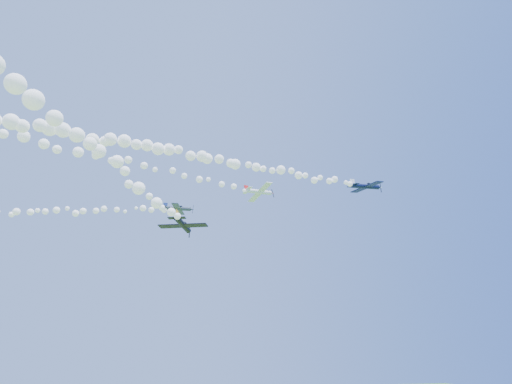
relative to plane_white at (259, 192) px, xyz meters
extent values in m
cylinder|color=white|center=(-0.22, -0.09, -0.03)|extent=(5.78, 4.59, 1.55)
cone|color=white|center=(3.03, 1.16, 0.32)|extent=(1.19, 1.17, 0.95)
cone|color=#AE1413|center=(3.48, 1.33, 0.37)|extent=(0.47, 0.44, 0.34)
cube|color=black|center=(3.36, 1.28, 0.36)|extent=(0.48, 0.60, 2.00)
cube|color=white|center=(0.05, -0.02, -0.12)|extent=(4.06, 7.84, 2.44)
cube|color=white|center=(-2.93, -1.11, -0.27)|extent=(1.76, 2.89, 0.92)
cube|color=#AE1413|center=(-3.12, -1.01, 0.29)|extent=(1.22, 0.73, 1.37)
sphere|color=black|center=(0.55, 0.33, 0.46)|extent=(1.11, 1.15, 1.03)
cylinder|color=#0D1339|center=(19.44, -11.30, -1.26)|extent=(6.91, 2.00, 1.63)
cone|color=#0D1339|center=(23.01, -10.54, -0.89)|extent=(1.01, 1.03, 0.98)
cone|color=white|center=(23.51, -10.43, -0.84)|extent=(0.41, 0.37, 0.35)
cube|color=black|center=(23.38, -10.46, -0.85)|extent=(0.27, 0.33, 2.15)
cube|color=#0D1339|center=(19.72, -11.23, -1.36)|extent=(3.46, 8.53, 0.79)
cube|color=#0D1339|center=(16.46, -11.94, -1.51)|extent=(1.58, 3.08, 0.35)
cube|color=white|center=(16.32, -12.01, -0.90)|extent=(1.18, 0.43, 1.46)
sphere|color=black|center=(20.34, -11.14, -0.73)|extent=(1.04, 1.03, 0.94)
cylinder|color=#353E4D|center=(-17.55, -1.24, -5.48)|extent=(5.53, 1.96, 1.13)
cone|color=#353E4D|center=(-14.70, -2.01, -5.68)|extent=(0.83, 0.86, 0.77)
cone|color=navy|center=(-14.31, -2.11, -5.71)|extent=(0.34, 0.31, 0.27)
cube|color=black|center=(-14.41, -2.08, -5.70)|extent=(0.21, 0.17, 1.73)
cube|color=#353E4D|center=(-17.34, -1.30, -5.60)|extent=(3.05, 6.86, 0.49)
cube|color=#353E4D|center=(-19.91, -0.60, -5.27)|extent=(1.36, 2.49, 0.22)
cube|color=navy|center=(-19.94, -0.57, -4.76)|extent=(0.94, 0.33, 1.15)
sphere|color=black|center=(-16.78, -1.43, -5.19)|extent=(0.85, 0.82, 0.72)
cylinder|color=black|center=(-17.23, -21.13, -14.22)|extent=(3.11, 6.10, 1.26)
cone|color=black|center=(-16.00, -18.02, -14.43)|extent=(1.05, 1.02, 0.87)
cone|color=gold|center=(-15.83, -17.59, -14.46)|extent=(0.39, 0.41, 0.31)
cube|color=black|center=(-15.88, -17.71, -14.46)|extent=(0.21, 0.21, 1.96)
cube|color=black|center=(-17.14, -20.90, -14.36)|extent=(7.65, 4.24, 0.28)
cube|color=black|center=(-18.24, -23.70, -13.99)|extent=(2.81, 1.80, 0.15)
cube|color=gold|center=(-18.26, -23.75, -13.42)|extent=(0.48, 1.01, 1.30)
sphere|color=black|center=(-16.90, -20.29, -13.88)|extent=(0.98, 1.00, 0.79)
camera|label=1|loc=(-20.34, -85.60, -31.90)|focal=30.00mm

